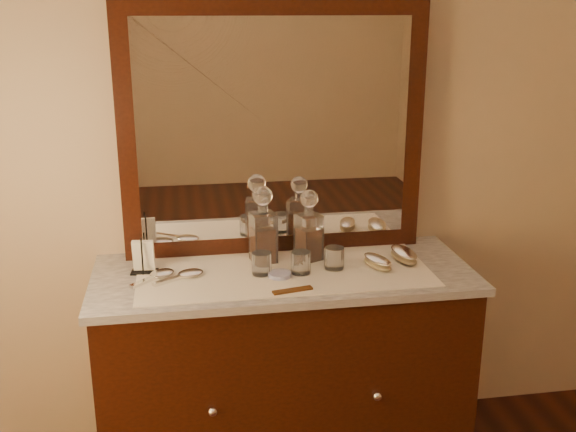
# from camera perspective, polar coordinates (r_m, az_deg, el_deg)

# --- Properties ---
(dresser_cabinet) EXTENTS (1.40, 0.55, 0.82)m
(dresser_cabinet) POSITION_cam_1_polar(r_m,az_deg,el_deg) (2.78, -0.35, -13.09)
(dresser_cabinet) COLOR black
(dresser_cabinet) RESTS_ON floor
(knob_left) EXTENTS (0.04, 0.04, 0.04)m
(knob_left) POSITION_cam_1_polar(r_m,az_deg,el_deg) (2.49, -6.37, -16.06)
(knob_left) COLOR silver
(knob_left) RESTS_ON dresser_cabinet
(knob_right) EXTENTS (0.04, 0.04, 0.04)m
(knob_right) POSITION_cam_1_polar(r_m,az_deg,el_deg) (2.58, 7.52, -14.81)
(knob_right) COLOR silver
(knob_right) RESTS_ON dresser_cabinet
(marble_top) EXTENTS (1.44, 0.59, 0.03)m
(marble_top) POSITION_cam_1_polar(r_m,az_deg,el_deg) (2.59, -0.37, -4.95)
(marble_top) COLOR silver
(marble_top) RESTS_ON dresser_cabinet
(mirror_frame) EXTENTS (1.20, 0.08, 1.00)m
(mirror_frame) POSITION_cam_1_polar(r_m,az_deg,el_deg) (2.68, -1.22, 7.30)
(mirror_frame) COLOR black
(mirror_frame) RESTS_ON marble_top
(mirror_glass) EXTENTS (1.06, 0.01, 0.86)m
(mirror_glass) POSITION_cam_1_polar(r_m,az_deg,el_deg) (2.64, -1.12, 7.18)
(mirror_glass) COLOR white
(mirror_glass) RESTS_ON marble_top
(lace_runner) EXTENTS (1.10, 0.45, 0.00)m
(lace_runner) POSITION_cam_1_polar(r_m,az_deg,el_deg) (2.56, -0.29, -4.77)
(lace_runner) COLOR white
(lace_runner) RESTS_ON marble_top
(pin_dish) EXTENTS (0.11, 0.11, 0.02)m
(pin_dish) POSITION_cam_1_polar(r_m,az_deg,el_deg) (2.52, -0.70, -4.95)
(pin_dish) COLOR white
(pin_dish) RESTS_ON lace_runner
(comb) EXTENTS (0.15, 0.05, 0.01)m
(comb) POSITION_cam_1_polar(r_m,az_deg,el_deg) (2.39, 0.39, -6.27)
(comb) COLOR brown
(comb) RESTS_ON lace_runner
(napkin_rack) EXTENTS (0.11, 0.07, 0.15)m
(napkin_rack) POSITION_cam_1_polar(r_m,az_deg,el_deg) (2.60, -12.06, -3.46)
(napkin_rack) COLOR black
(napkin_rack) RESTS_ON marble_top
(decanter_left) EXTENTS (0.11, 0.11, 0.30)m
(decanter_left) POSITION_cam_1_polar(r_m,az_deg,el_deg) (2.63, -2.11, -1.42)
(decanter_left) COLOR #923F15
(decanter_left) RESTS_ON lace_runner
(decanter_right) EXTENTS (0.11, 0.11, 0.29)m
(decanter_right) POSITION_cam_1_polar(r_m,az_deg,el_deg) (2.65, 1.76, -1.43)
(decanter_right) COLOR #923F15
(decanter_right) RESTS_ON lace_runner
(brush_near) EXTENTS (0.11, 0.17, 0.04)m
(brush_near) POSITION_cam_1_polar(r_m,az_deg,el_deg) (2.62, 7.56, -3.84)
(brush_near) COLOR #96835C
(brush_near) RESTS_ON lace_runner
(brush_far) EXTENTS (0.10, 0.18, 0.05)m
(brush_far) POSITION_cam_1_polar(r_m,az_deg,el_deg) (2.71, 9.73, -3.22)
(brush_far) COLOR #96835C
(brush_far) RESTS_ON lace_runner
(hand_mirror_outer) EXTENTS (0.18, 0.18, 0.02)m
(hand_mirror_outer) POSITION_cam_1_polar(r_m,az_deg,el_deg) (2.56, -10.85, -4.87)
(hand_mirror_outer) COLOR silver
(hand_mirror_outer) RESTS_ON lace_runner
(hand_mirror_inner) EXTENTS (0.20, 0.15, 0.02)m
(hand_mirror_inner) POSITION_cam_1_polar(r_m,az_deg,el_deg) (2.54, -8.56, -4.89)
(hand_mirror_inner) COLOR silver
(hand_mirror_inner) RESTS_ON lace_runner
(tumblers) EXTENTS (0.35, 0.10, 0.08)m
(tumblers) POSITION_cam_1_polar(r_m,az_deg,el_deg) (2.55, 0.95, -3.84)
(tumblers) COLOR white
(tumblers) RESTS_ON lace_runner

